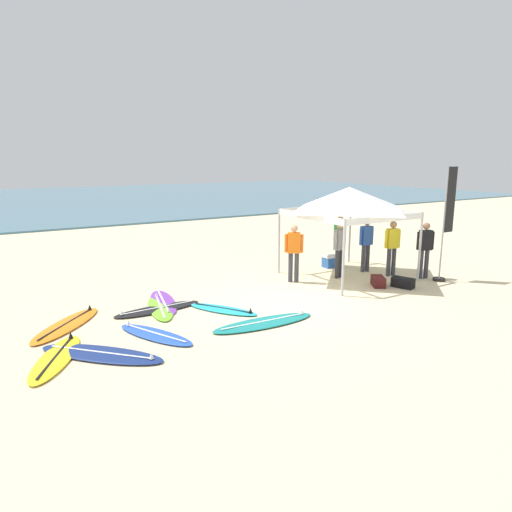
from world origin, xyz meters
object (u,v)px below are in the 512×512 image
at_px(surfboard_navy, 102,354).
at_px(gear_bag_near_tent, 403,283).
at_px(surfboard_cyan, 223,309).
at_px(surfboard_teal, 264,323).
at_px(person_black, 425,246).
at_px(gear_bag_by_pole, 378,281).
at_px(canopy_tent, 349,199).
at_px(surfboard_blue, 155,334).
at_px(person_yellow, 392,244).
at_px(person_green, 340,238).
at_px(cooler_box, 330,261).
at_px(person_orange, 294,249).
at_px(person_blue, 366,241).
at_px(surfboard_yellow, 56,358).
at_px(person_grey, 339,246).
at_px(surfboard_purple, 163,302).
at_px(surfboard_lime, 160,307).
at_px(banner_flag, 446,228).
at_px(surfboard_black, 158,309).
at_px(surfboard_orange, 67,325).

xyz_separation_m(surfboard_navy, gear_bag_near_tent, (8.39, 0.26, 0.10)).
bearing_deg(surfboard_cyan, surfboard_teal, -74.46).
distance_m(person_black, gear_bag_by_pole, 2.02).
bearing_deg(canopy_tent, gear_bag_by_pole, -88.54).
relative_size(surfboard_blue, surfboard_navy, 0.88).
bearing_deg(gear_bag_near_tent, person_yellow, 57.11).
xyz_separation_m(canopy_tent, person_green, (0.69, 1.11, -1.40)).
xyz_separation_m(canopy_tent, cooler_box, (0.41, 1.22, -2.19)).
bearing_deg(person_black, surfboard_navy, -176.11).
distance_m(person_orange, person_blue, 2.73).
bearing_deg(cooler_box, surfboard_yellow, -161.64).
xyz_separation_m(gear_bag_near_tent, gear_bag_by_pole, (-0.49, 0.47, 0.00)).
xyz_separation_m(surfboard_blue, surfboard_navy, (-1.17, -0.41, -0.00)).
bearing_deg(person_grey, gear_bag_near_tent, -65.65).
relative_size(surfboard_purple, surfboard_cyan, 1.23).
bearing_deg(surfboard_lime, person_blue, 1.29).
height_order(person_blue, cooler_box, person_blue).
relative_size(person_blue, gear_bag_by_pole, 2.85).
relative_size(surfboard_blue, person_blue, 1.19).
xyz_separation_m(surfboard_teal, person_green, (5.09, 3.33, 0.95)).
relative_size(surfboard_cyan, person_yellow, 1.07).
bearing_deg(gear_bag_by_pole, person_blue, 57.77).
bearing_deg(surfboard_teal, cooler_box, 35.47).
relative_size(person_orange, banner_flag, 0.50).
height_order(surfboard_blue, person_grey, person_grey).
height_order(surfboard_black, gear_bag_near_tent, gear_bag_near_tent).
bearing_deg(surfboard_navy, person_grey, 15.21).
height_order(person_black, gear_bag_near_tent, person_black).
bearing_deg(gear_bag_near_tent, person_orange, 137.39).
relative_size(surfboard_cyan, person_grey, 1.07).
bearing_deg(person_green, gear_bag_near_tent, -93.28).
bearing_deg(surfboard_orange, person_black, -7.40).
relative_size(person_orange, person_grey, 1.00).
bearing_deg(surfboard_yellow, surfboard_lime, 34.27).
bearing_deg(gear_bag_by_pole, person_yellow, 28.32).
xyz_separation_m(person_black, cooler_box, (-1.45, 2.59, -0.79)).
distance_m(surfboard_black, gear_bag_near_tent, 6.83).
height_order(canopy_tent, gear_bag_near_tent, canopy_tent).
height_order(surfboard_lime, surfboard_black, same).
bearing_deg(surfboard_blue, surfboard_black, 68.65).
distance_m(surfboard_navy, person_grey, 7.91).
xyz_separation_m(gear_bag_by_pole, cooler_box, (0.38, 2.53, 0.06)).
xyz_separation_m(person_blue, cooler_box, (-0.55, 1.06, -0.79)).
bearing_deg(person_grey, canopy_tent, -3.86).
distance_m(surfboard_blue, person_orange, 5.39).
height_order(surfboard_blue, person_blue, person_blue).
bearing_deg(person_green, person_black, -64.81).
distance_m(surfboard_navy, person_black, 9.79).
distance_m(person_green, gear_bag_near_tent, 3.02).
relative_size(surfboard_cyan, gear_bag_by_pole, 3.04).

